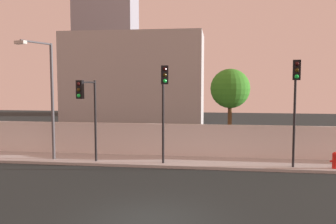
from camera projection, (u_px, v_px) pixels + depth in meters
ground_plane at (150, 223)px, 11.08m from camera, size 80.00×80.00×0.00m
sidewalk at (178, 162)px, 19.17m from camera, size 36.00×2.40×0.15m
perimeter_wall at (180, 140)px, 20.36m from camera, size 36.00×0.18×1.80m
traffic_light_left at (296, 91)px, 16.76m from camera, size 0.49×1.62×5.15m
traffic_light_center at (87, 103)px, 18.10m from camera, size 0.53×1.60×4.25m
traffic_light_right at (164, 94)px, 17.85m from camera, size 0.45×1.11×4.95m
street_lamp_curbside at (48, 90)px, 18.98m from camera, size 0.98×2.27×6.20m
fire_hydrant at (335, 160)px, 17.41m from camera, size 0.44×0.26×0.81m
roadside_tree_leftmost at (230, 89)px, 21.10m from camera, size 2.30×2.30×5.08m
low_building_distant at (135, 81)px, 34.67m from camera, size 12.96×6.00×8.82m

